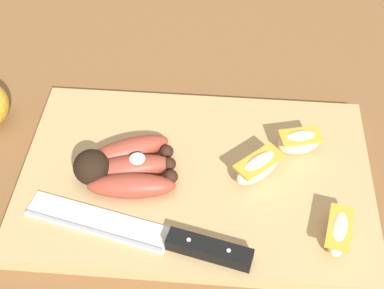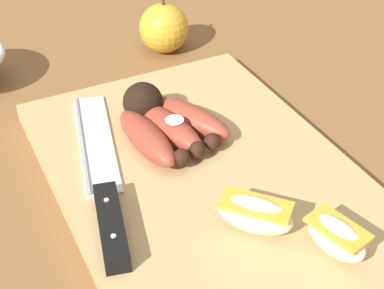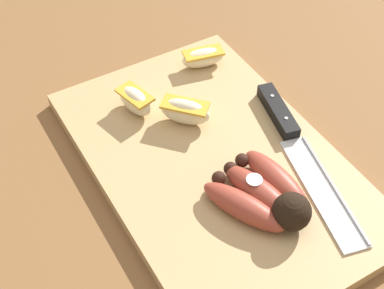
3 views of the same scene
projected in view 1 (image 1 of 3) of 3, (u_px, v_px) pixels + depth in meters
name	position (u px, v px, depth m)	size (l,w,h in m)	color
ground_plane	(196.00, 182.00, 0.71)	(6.00, 6.00, 0.00)	brown
cutting_board	(196.00, 176.00, 0.70)	(0.45, 0.29, 0.02)	tan
banana_bunch	(123.00, 167.00, 0.68)	(0.13, 0.12, 0.05)	black
chefs_knife	(169.00, 240.00, 0.62)	(0.28, 0.09, 0.02)	silver
apple_wedge_near	(338.00, 231.00, 0.62)	(0.04, 0.07, 0.03)	beige
apple_wedge_middle	(299.00, 142.00, 0.70)	(0.06, 0.04, 0.04)	beige
apple_wedge_far	(258.00, 168.00, 0.67)	(0.07, 0.07, 0.04)	beige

